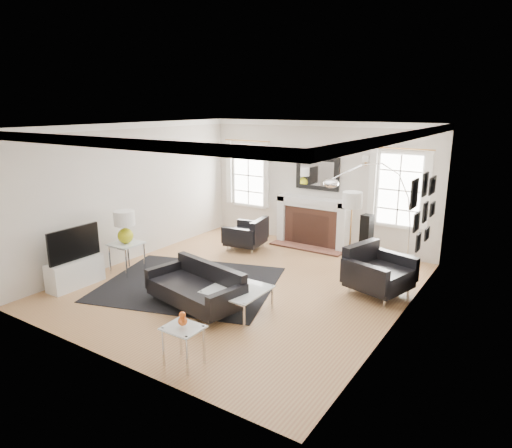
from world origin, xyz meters
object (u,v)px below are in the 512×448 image
Objects in this scene: armchair_right at (376,272)px; coffee_table at (237,291)px; fireplace at (313,222)px; arc_floor_lamp at (371,210)px; gourd_lamp at (125,225)px; armchair_left at (248,235)px; sofa at (198,289)px.

armchair_right is 2.45m from coffee_table.
fireplace is 1.82m from arc_floor_lamp.
armchair_right is at bearing 20.58° from gourd_lamp.
gourd_lamp reaches higher than armchair_left.
gourd_lamp is at bearing 168.60° from sofa.
armchair_right is 1.39× the size of coffee_table.
gourd_lamp is at bearing 174.76° from coffee_table.
arc_floor_lamp is at bearing 114.84° from armchair_right.
arc_floor_lamp reaches higher than gourd_lamp.
coffee_table is at bearing -81.39° from fireplace.
sofa is (-0.08, -3.95, -0.24)m from fireplace.
fireplace reaches higher than armchair_right.
armchair_right is (2.13, -1.89, -0.16)m from fireplace.
sofa is 2.86× the size of gourd_lamp.
gourd_lamp is at bearing -159.42° from armchair_right.
arc_floor_lamp is at bearing 37.00° from gourd_lamp.
gourd_lamp is at bearing -122.00° from fireplace.
arc_floor_lamp reaches higher than armchair_left.
arc_floor_lamp reaches higher than fireplace.
armchair_right is at bearing -65.16° from arc_floor_lamp.
arc_floor_lamp is at bearing -23.39° from fireplace.
sofa is 2.07× the size of coffee_table.
coffee_table is at bearing -5.24° from gourd_lamp.
arc_floor_lamp is at bearing 72.10° from coffee_table.
fireplace is 1.95× the size of coffee_table.
armchair_right reaches higher than sofa.
coffee_table is at bearing -58.90° from armchair_left.
armchair_left reaches higher than sofa.
sofa is 3.02m from armchair_right.
fireplace is at bearing 98.61° from coffee_table.
arc_floor_lamp is at bearing 63.14° from sofa.
sofa is at bearing -11.40° from gourd_lamp.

